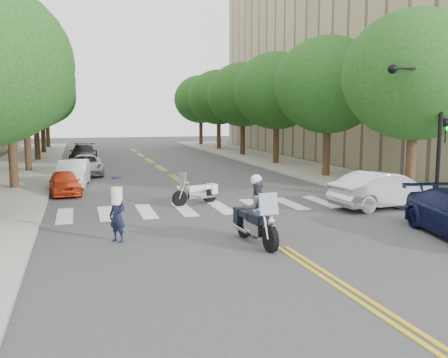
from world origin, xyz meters
name	(u,v)px	position (x,y,z in m)	size (l,w,h in m)	color
ground	(282,247)	(0.00, 0.00, 0.00)	(140.00, 140.00, 0.00)	#38383A
sidewalk_left	(18,172)	(-9.50, 22.00, 0.07)	(5.00, 60.00, 0.15)	#9E9991
sidewalk_right	(284,163)	(9.50, 22.00, 0.07)	(5.00, 60.00, 0.15)	#9E9991
building_right	(437,34)	(26.00, 26.00, 11.00)	(26.00, 44.00, 22.00)	tan
tree_l_1	(9,79)	(-8.80, 14.00, 5.55)	(6.40, 6.40, 8.45)	#382316
tree_l_2	(25,87)	(-8.80, 22.00, 5.55)	(6.40, 6.40, 8.45)	#382316
tree_l_3	(35,92)	(-8.80, 30.00, 5.55)	(6.40, 6.40, 8.45)	#382316
tree_l_4	(41,96)	(-8.80, 38.00, 5.55)	(6.40, 6.40, 8.45)	#382316
tree_l_5	(46,98)	(-8.80, 46.00, 5.55)	(6.40, 6.40, 8.45)	#382316
tree_r_0	(415,75)	(8.80, 6.00, 5.55)	(6.40, 6.40, 8.45)	#382316
tree_r_1	(328,85)	(8.80, 14.00, 5.55)	(6.40, 6.40, 8.45)	#382316
tree_r_2	(277,91)	(8.80, 22.00, 5.55)	(6.40, 6.40, 8.45)	#382316
tree_r_3	(243,95)	(8.80, 30.00, 5.55)	(6.40, 6.40, 8.45)	#382316
tree_r_4	(219,97)	(8.80, 38.00, 5.55)	(6.40, 6.40, 8.45)	#382316
tree_r_5	(201,99)	(8.80, 46.00, 5.55)	(6.40, 6.40, 8.45)	#382316
traffic_signal_pole	(430,118)	(7.72, 3.50, 3.72)	(2.82, 0.42, 6.00)	black
motorcycle_police	(255,213)	(-0.61, 0.64, 0.93)	(0.92, 2.59, 2.11)	black
motorcycle_parked	(199,192)	(-0.68, 7.58, 0.50)	(2.15, 1.11, 1.45)	black
officer_standing	(117,216)	(-4.55, 2.00, 0.81)	(0.59, 0.39, 1.62)	black
convertible	(384,190)	(6.43, 4.50, 0.76)	(1.62, 4.63, 1.53)	#BCBCBE
parked_car_a	(65,182)	(-6.30, 11.82, 0.58)	(1.38, 3.43, 1.17)	red
parked_car_b	(73,173)	(-5.92, 14.50, 0.70)	(1.49, 4.26, 1.40)	white
parked_car_c	(86,165)	(-5.20, 19.50, 0.63)	(2.11, 4.57, 1.27)	#ADAEB5
parked_car_d	(84,153)	(-5.20, 27.78, 0.73)	(2.04, 5.02, 1.46)	black
parked_car_e	(83,150)	(-5.20, 34.00, 0.59)	(1.40, 3.49, 1.19)	#98999D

